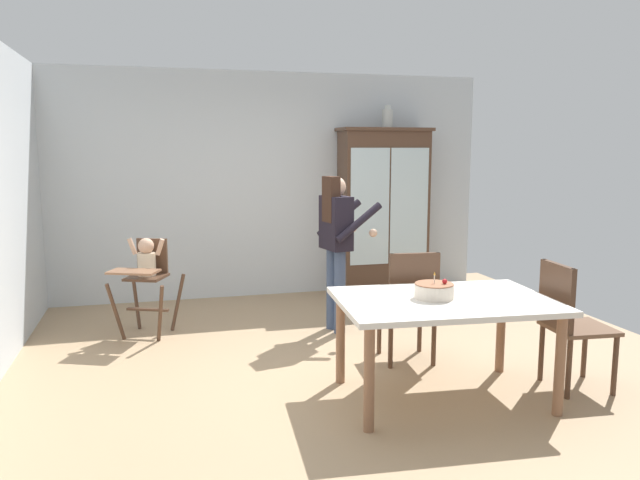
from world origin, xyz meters
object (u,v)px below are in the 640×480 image
Objects in this scene: ceramic_vase at (388,118)px; dining_table at (444,310)px; high_chair_with_toddler at (146,269)px; birthday_cake at (434,291)px; dining_chair_far_side at (410,299)px; china_cabinet at (383,211)px; dining_chair_right_end at (567,317)px; adult_person at (337,234)px.

ceramic_vase is 3.68m from dining_table.
high_chair_with_toddler is 2.91m from birthday_cake.
ceramic_vase is at bearing -100.66° from dining_chair_far_side.
china_cabinet is at bearing 44.80° from high_chair_with_toddler.
dining_chair_far_side is 1.22m from dining_chair_right_end.
dining_chair_right_end reaches higher than dining_table.
china_cabinet reaches higher than high_chair_with_toddler.
high_chair_with_toddler is (-2.84, -1.11, -0.37)m from china_cabinet.
high_chair_with_toddler reaches higher than birthday_cake.
dining_chair_far_side is at bearing -10.20° from high_chair_with_toddler.
dining_chair_far_side is (-0.76, -2.53, -1.61)m from ceramic_vase.
dining_chair_right_end is (1.23, -1.87, -0.41)m from adult_person.
adult_person is at bearing 38.10° from dining_chair_right_end.
dining_chair_right_end is (0.97, -0.08, -0.10)m from dining_table.
birthday_cake is at bearing -104.72° from china_cabinet.
birthday_cake is at bearing 85.84° from dining_chair_far_side.
ceramic_vase is 3.09m from dining_chair_far_side.
dining_table is at bearing 90.17° from dining_chair_right_end.
adult_person is at bearing 98.35° from dining_table.
dining_chair_right_end is (0.19, -3.33, -0.47)m from china_cabinet.
china_cabinet is 2.13× the size of dining_chair_right_end.
ceramic_vase is (0.04, 0.00, 1.13)m from china_cabinet.
high_chair_with_toddler is (-2.88, -1.12, -1.51)m from ceramic_vase.
dining_table is 5.65× the size of birthday_cake.
ceramic_vase is 0.96× the size of birthday_cake.
dining_table is at bearing -22.60° from high_chair_with_toddler.
adult_person is 1.84m from dining_table.
birthday_cake is at bearing -23.26° from high_chair_with_toddler.
china_cabinet is at bearing 76.56° from dining_table.
high_chair_with_toddler is at bearing -158.79° from ceramic_vase.
china_cabinet is 3.36m from dining_table.
dining_chair_right_end is at bearing -86.73° from china_cabinet.
birthday_cake is 0.29× the size of dining_chair_far_side.
dining_table is 1.65× the size of dining_chair_far_side.
high_chair_with_toddler is 3.76m from dining_chair_right_end.
high_chair_with_toddler is at bearing 68.54° from adult_person.
china_cabinet is at bearing -99.88° from dining_chair_far_side.
high_chair_with_toddler is at bearing -27.53° from dining_chair_far_side.
china_cabinet is 3.07m from high_chair_with_toddler.
ceramic_vase is at bearing -47.14° from adult_person.
ceramic_vase reaches higher than birthday_cake.
birthday_cake is 0.75m from dining_chair_far_side.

